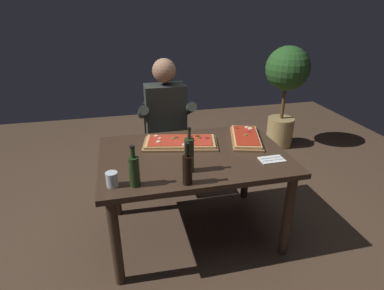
# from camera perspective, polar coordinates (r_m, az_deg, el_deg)

# --- Properties ---
(ground_plane) EXTENTS (6.40, 6.40, 0.00)m
(ground_plane) POSITION_cam_1_polar(r_m,az_deg,el_deg) (2.77, 0.24, -15.44)
(ground_plane) COLOR #4C3828
(dining_table) EXTENTS (1.40, 0.96, 0.74)m
(dining_table) POSITION_cam_1_polar(r_m,az_deg,el_deg) (2.41, 0.27, -3.62)
(dining_table) COLOR #3D2B1E
(dining_table) RESTS_ON ground_plane
(pizza_rectangular_front) EXTENTS (0.64, 0.41, 0.05)m
(pizza_rectangular_front) POSITION_cam_1_polar(r_m,az_deg,el_deg) (2.51, -2.14, 0.49)
(pizza_rectangular_front) COLOR olive
(pizza_rectangular_front) RESTS_ON dining_table
(pizza_rectangular_left) EXTENTS (0.37, 0.55, 0.05)m
(pizza_rectangular_left) POSITION_cam_1_polar(r_m,az_deg,el_deg) (2.64, 9.81, 1.41)
(pizza_rectangular_left) COLOR brown
(pizza_rectangular_left) RESTS_ON dining_table
(wine_bottle_dark) EXTENTS (0.07, 0.07, 0.27)m
(wine_bottle_dark) POSITION_cam_1_polar(r_m,az_deg,el_deg) (1.95, -10.52, -4.58)
(wine_bottle_dark) COLOR #233819
(wine_bottle_dark) RESTS_ON dining_table
(oil_bottle_amber) EXTENTS (0.06, 0.06, 0.28)m
(oil_bottle_amber) POSITION_cam_1_polar(r_m,az_deg,el_deg) (1.94, -0.86, -4.31)
(oil_bottle_amber) COLOR black
(oil_bottle_amber) RESTS_ON dining_table
(vinegar_bottle_green) EXTENTS (0.06, 0.06, 0.32)m
(vinegar_bottle_green) POSITION_cam_1_polar(r_m,az_deg,el_deg) (2.07, -0.52, -1.74)
(vinegar_bottle_green) COLOR #233819
(vinegar_bottle_green) RESTS_ON dining_table
(tumbler_near_camera) EXTENTS (0.08, 0.08, 0.09)m
(tumbler_near_camera) POSITION_cam_1_polar(r_m,az_deg,el_deg) (2.01, -14.41, -6.09)
(tumbler_near_camera) COLOR silver
(tumbler_near_camera) RESTS_ON dining_table
(napkin_cutlery_set) EXTENTS (0.18, 0.11, 0.01)m
(napkin_cutlery_set) POSITION_cam_1_polar(r_m,az_deg,el_deg) (2.34, 14.38, -2.58)
(napkin_cutlery_set) COLOR white
(napkin_cutlery_set) RESTS_ON dining_table
(diner_chair) EXTENTS (0.44, 0.44, 0.87)m
(diner_chair) POSITION_cam_1_polar(r_m,az_deg,el_deg) (3.22, -4.83, 0.74)
(diner_chair) COLOR #3D2B1E
(diner_chair) RESTS_ON ground_plane
(seated_diner) EXTENTS (0.53, 0.41, 1.33)m
(seated_diner) POSITION_cam_1_polar(r_m,az_deg,el_deg) (3.02, -4.65, 4.30)
(seated_diner) COLOR #23232D
(seated_diner) RESTS_ON ground_plane
(potted_plant_corner) EXTENTS (0.55, 0.55, 1.31)m
(potted_plant_corner) POSITION_cam_1_polar(r_m,az_deg,el_deg) (4.20, 16.76, 10.75)
(potted_plant_corner) COLOR tan
(potted_plant_corner) RESTS_ON ground_plane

